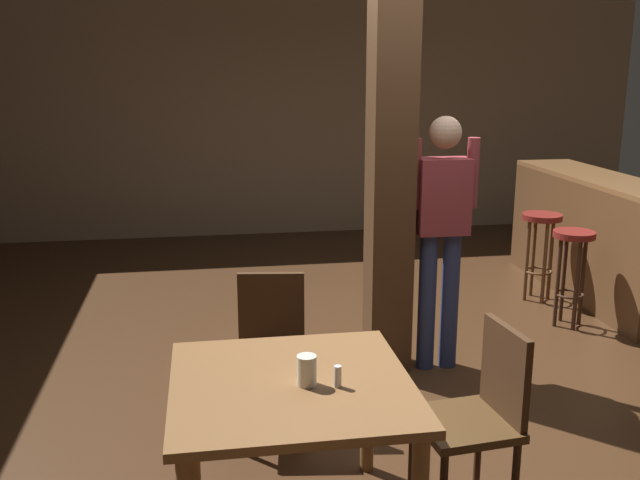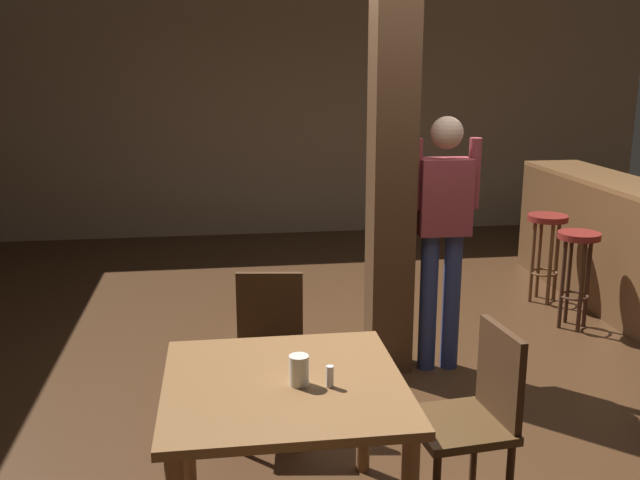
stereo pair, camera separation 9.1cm
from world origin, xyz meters
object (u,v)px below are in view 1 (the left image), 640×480
at_px(salt_shaker, 338,376).
at_px(standing_person, 442,225).
at_px(chair_north, 271,346).
at_px(bar_counter, 587,236).
at_px(bar_stool_near, 572,257).
at_px(chair_east, 480,410).
at_px(napkin_cup, 307,370).
at_px(dining_table, 292,405).
at_px(bar_stool_mid, 541,236).

height_order(salt_shaker, standing_person, standing_person).
bearing_deg(chair_north, bar_counter, 33.02).
relative_size(standing_person, bar_stool_near, 2.22).
xyz_separation_m(chair_north, standing_person, (1.21, 0.68, 0.50)).
xyz_separation_m(chair_east, bar_stool_near, (1.62, 2.18, 0.06)).
relative_size(chair_north, salt_shaker, 9.52).
bearing_deg(napkin_cup, bar_counter, 44.99).
bearing_deg(dining_table, bar_stool_near, 41.63).
bearing_deg(bar_stool_near, chair_north, -152.98).
distance_m(bar_stool_near, bar_stool_mid, 0.65).
bearing_deg(chair_east, bar_stool_mid, 59.38).
distance_m(chair_east, bar_stool_near, 2.72).
xyz_separation_m(chair_north, bar_counter, (3.01, 1.95, 0.05)).
distance_m(salt_shaker, bar_stool_near, 3.27).
distance_m(chair_east, napkin_cup, 0.87).
distance_m(chair_east, chair_north, 1.26).
xyz_separation_m(dining_table, salt_shaker, (0.18, -0.09, 0.16)).
relative_size(salt_shaker, bar_stool_mid, 0.12).
bearing_deg(dining_table, standing_person, 53.44).
relative_size(chair_north, bar_counter, 0.39).
xyz_separation_m(chair_north, bar_stool_near, (2.50, 1.27, 0.06)).
distance_m(dining_table, napkin_cup, 0.19).
relative_size(chair_north, standing_person, 0.52).
bearing_deg(standing_person, salt_shaker, -120.81).
relative_size(standing_person, bar_stool_mid, 2.21).
bearing_deg(bar_counter, salt_shaker, -133.39).
bearing_deg(standing_person, bar_stool_near, 24.62).
relative_size(chair_north, napkin_cup, 6.83).
bearing_deg(standing_person, dining_table, -126.56).
xyz_separation_m(chair_east, bar_stool_mid, (1.67, 2.83, 0.07)).
bearing_deg(chair_north, bar_stool_near, 27.02).
height_order(chair_east, salt_shaker, chair_east).
height_order(dining_table, bar_stool_mid, bar_stool_mid).
bearing_deg(bar_stool_mid, chair_north, -143.01).
height_order(dining_table, bar_counter, bar_counter).
bearing_deg(standing_person, chair_east, -101.89).
relative_size(bar_counter, bar_stool_mid, 2.91).
distance_m(chair_north, bar_counter, 3.59).
relative_size(salt_shaker, bar_stool_near, 0.12).
height_order(chair_east, bar_stool_mid, chair_east).
height_order(dining_table, chair_north, chair_north).
height_order(chair_north, napkin_cup, chair_north).
relative_size(chair_north, bar_stool_mid, 1.15).
bearing_deg(salt_shaker, bar_stool_mid, 51.33).
relative_size(salt_shaker, bar_counter, 0.04).
distance_m(dining_table, salt_shaker, 0.26).
relative_size(chair_east, salt_shaker, 9.52).
xyz_separation_m(napkin_cup, bar_counter, (2.95, 2.95, -0.25)).
height_order(dining_table, salt_shaker, salt_shaker).
height_order(chair_north, salt_shaker, chair_north).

